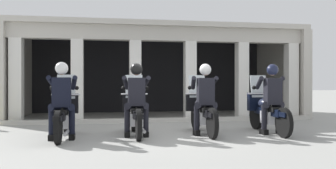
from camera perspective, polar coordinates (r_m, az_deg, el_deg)
ground_plane at (r=11.05m, az=-2.60°, el=-5.76°), size 80.00×80.00×0.00m
station_building at (r=12.71m, az=-2.15°, el=3.66°), size 9.70×3.94×3.06m
kerb_strip at (r=10.38m, az=-0.42°, el=-5.82°), size 9.20×0.24×0.12m
motorcycle_far_left at (r=7.72m, az=-16.67°, el=-4.65°), size 0.62×2.04×1.35m
police_officer_far_left at (r=7.41m, az=-16.95°, el=-1.46°), size 0.63×0.61×1.58m
motorcycle_center_left at (r=7.82m, az=-5.33°, el=-4.58°), size 0.62×2.04×1.35m
police_officer_center_left at (r=7.51m, az=-5.18°, el=-1.43°), size 0.63×0.61×1.58m
motorcycle_center_right at (r=8.08m, az=5.56°, el=-4.42°), size 0.62×2.04×1.35m
police_officer_center_right at (r=7.78m, az=6.10°, el=-1.37°), size 0.63×0.61×1.58m
motorcycle_far_right at (r=8.49m, az=15.81°, el=-4.20°), size 0.62×2.04×1.35m
police_officer_far_right at (r=8.21m, az=16.66°, el=-1.29°), size 0.63×0.61×1.58m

